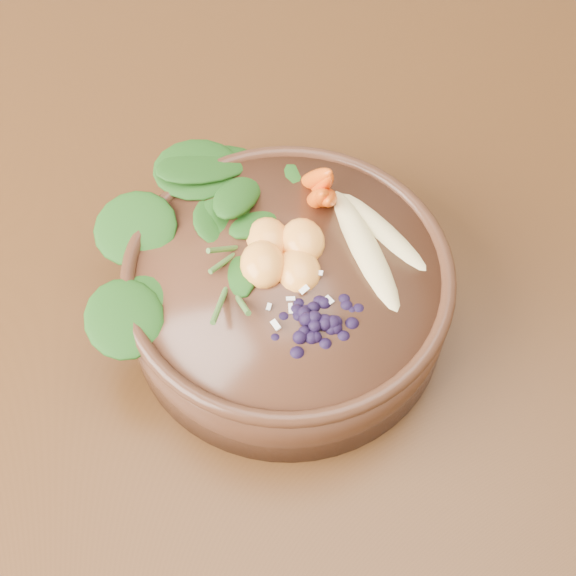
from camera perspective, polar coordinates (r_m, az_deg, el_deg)
name	(u,v)px	position (r m, az deg, el deg)	size (l,w,h in m)	color
ground	(465,482)	(1.44, 12.49, -13.32)	(4.00, 4.00, 0.00)	#381E0F
stoneware_bowl	(288,295)	(0.65, 0.00, -0.48)	(0.26, 0.26, 0.07)	#482817
kale_heap	(215,218)	(0.63, -5.18, 4.97)	(0.17, 0.15, 0.04)	#204F16
carrot_cluster	(312,160)	(0.64, 1.71, 9.07)	(0.05, 0.05, 0.07)	#FF5912
banana_halves	(376,230)	(0.63, 6.25, 4.11)	(0.09, 0.15, 0.02)	#E0CC84
mandarin_cluster	(283,243)	(0.62, -0.37, 3.20)	(0.07, 0.08, 0.03)	#FC9837
blueberry_pile	(318,313)	(0.58, 2.12, -1.76)	(0.12, 0.09, 0.04)	black
coconut_flakes	(298,285)	(0.61, 0.75, 0.20)	(0.08, 0.06, 0.01)	white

